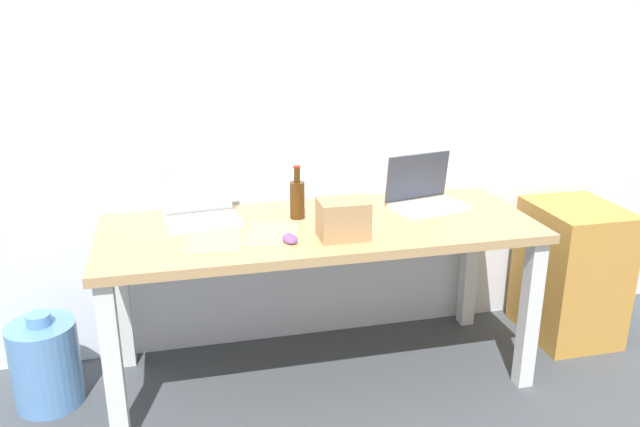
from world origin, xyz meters
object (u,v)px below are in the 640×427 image
(laptop_left, at_px, (201,210))
(computer_mouse, at_px, (290,239))
(desk, at_px, (320,245))
(water_cooler_jug, at_px, (46,363))
(laptop_right, at_px, (425,195))
(beer_bottle, at_px, (297,198))
(filing_cabinet, at_px, (571,272))
(cardboard_box, at_px, (343,219))

(laptop_left, bearing_deg, computer_mouse, -46.30)
(desk, relative_size, water_cooler_jug, 4.41)
(laptop_left, distance_m, water_cooler_jug, 0.93)
(laptop_right, relative_size, beer_bottle, 1.56)
(laptop_right, xyz_separation_m, computer_mouse, (-0.70, -0.31, -0.04))
(desk, xyz_separation_m, laptop_left, (-0.50, 0.16, 0.15))
(filing_cabinet, bearing_deg, laptop_right, 176.37)
(laptop_right, xyz_separation_m, filing_cabinet, (0.80, -0.05, -0.45))
(computer_mouse, bearing_deg, water_cooler_jug, 164.69)
(laptop_left, distance_m, laptop_right, 1.03)
(cardboard_box, bearing_deg, laptop_left, 148.74)
(laptop_right, xyz_separation_m, water_cooler_jug, (-1.74, -0.07, -0.61))
(computer_mouse, bearing_deg, filing_cabinet, 7.30)
(computer_mouse, relative_size, cardboard_box, 0.50)
(laptop_left, height_order, filing_cabinet, laptop_left)
(beer_bottle, xyz_separation_m, water_cooler_jug, (-1.12, -0.05, -0.65))
(desk, xyz_separation_m, computer_mouse, (-0.17, -0.18, 0.11))
(laptop_right, distance_m, water_cooler_jug, 1.84)
(beer_bottle, bearing_deg, desk, -54.43)
(desk, xyz_separation_m, beer_bottle, (-0.08, 0.11, 0.19))
(desk, bearing_deg, laptop_left, 161.83)
(laptop_left, height_order, computer_mouse, laptop_left)
(computer_mouse, distance_m, water_cooler_jug, 1.20)
(laptop_left, bearing_deg, laptop_right, -2.05)
(beer_bottle, xyz_separation_m, cardboard_box, (0.13, -0.28, -0.01))
(laptop_left, xyz_separation_m, beer_bottle, (0.42, -0.05, 0.04))
(desk, relative_size, laptop_right, 5.04)
(beer_bottle, distance_m, water_cooler_jug, 1.30)
(computer_mouse, height_order, filing_cabinet, computer_mouse)
(desk, distance_m, laptop_right, 0.57)
(laptop_right, bearing_deg, water_cooler_jug, -177.67)
(desk, distance_m, water_cooler_jug, 1.29)
(computer_mouse, xyz_separation_m, cardboard_box, (0.22, 0.01, 0.06))
(laptop_right, distance_m, cardboard_box, 0.57)
(cardboard_box, height_order, filing_cabinet, cardboard_box)
(beer_bottle, relative_size, water_cooler_jug, 0.56)
(filing_cabinet, bearing_deg, desk, -176.77)
(computer_mouse, height_order, water_cooler_jug, computer_mouse)
(desk, bearing_deg, laptop_right, 13.31)
(computer_mouse, distance_m, cardboard_box, 0.23)
(desk, distance_m, beer_bottle, 0.23)
(water_cooler_jug, relative_size, filing_cabinet, 0.61)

